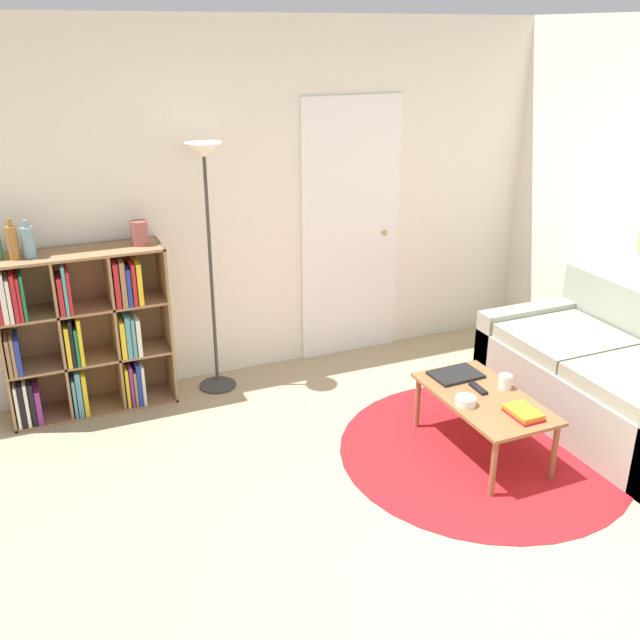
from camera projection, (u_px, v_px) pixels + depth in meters
ground_plane at (482, 583)px, 3.45m from camera, size 14.00×14.00×0.00m
wall_back at (283, 203)px, 5.33m from camera, size 7.30×0.11×2.60m
rug at (482, 451)px, 4.54m from camera, size 1.82×1.82×0.01m
bookshelf at (81, 334)px, 4.85m from camera, size 1.10×0.34×1.15m
floor_lamp at (207, 201)px, 4.84m from camera, size 0.27×0.27×1.80m
couch at (615, 382)px, 4.80m from camera, size 0.94×1.71×0.84m
coffee_table at (484, 402)px, 4.41m from camera, size 0.51×0.92×0.39m
laptop at (456, 375)px, 4.65m from camera, size 0.33×0.24×0.02m
bowl at (466, 401)px, 4.28m from camera, size 0.12×0.12×0.05m
book_stack_on_table at (523, 413)px, 4.16m from camera, size 0.15×0.22×0.04m
cup at (505, 382)px, 4.47m from camera, size 0.08×0.08×0.09m
remote at (478, 388)px, 4.47m from camera, size 0.05×0.16×0.02m
bottle_middle at (13, 242)px, 4.45m from camera, size 0.07×0.07×0.26m
bottle_right at (28, 242)px, 4.48m from camera, size 0.08×0.08×0.25m
vase_on_shelf at (140, 233)px, 4.76m from camera, size 0.12×0.12×0.16m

